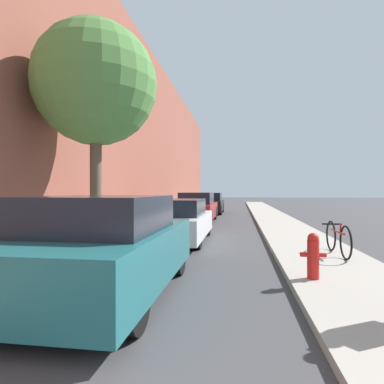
{
  "coord_description": "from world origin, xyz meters",
  "views": [
    {
      "loc": [
        1.11,
        1.02,
        1.54
      ],
      "look_at": [
        -0.47,
        11.62,
        1.49
      ],
      "focal_mm": 29.88,
      "sensor_mm": 36.0,
      "label": 1
    }
  ],
  "objects_px": {
    "parked_car_black": "(210,204)",
    "bicycle": "(338,238)",
    "parked_car_red": "(197,208)",
    "fire_hydrant": "(313,255)",
    "parked_car_teal": "(105,247)",
    "street_tree_near": "(96,85)",
    "parked_car_white": "(175,221)"
  },
  "relations": [
    {
      "from": "parked_car_black",
      "to": "bicycle",
      "type": "bearing_deg",
      "value": -73.74
    },
    {
      "from": "parked_car_red",
      "to": "bicycle",
      "type": "bearing_deg",
      "value": -62.98
    },
    {
      "from": "fire_hydrant",
      "to": "parked_car_teal",
      "type": "bearing_deg",
      "value": -164.23
    },
    {
      "from": "parked_car_teal",
      "to": "parked_car_black",
      "type": "bearing_deg",
      "value": 89.96
    },
    {
      "from": "bicycle",
      "to": "street_tree_near",
      "type": "bearing_deg",
      "value": 179.6
    },
    {
      "from": "parked_car_black",
      "to": "bicycle",
      "type": "xyz_separation_m",
      "value": [
        4.09,
        -14.04,
        -0.19
      ]
    },
    {
      "from": "parked_car_teal",
      "to": "parked_car_white",
      "type": "height_order",
      "value": "parked_car_teal"
    },
    {
      "from": "parked_car_teal",
      "to": "bicycle",
      "type": "xyz_separation_m",
      "value": [
        4.11,
        2.95,
        -0.22
      ]
    },
    {
      "from": "parked_car_white",
      "to": "parked_car_black",
      "type": "relative_size",
      "value": 0.99
    },
    {
      "from": "parked_car_black",
      "to": "street_tree_near",
      "type": "bearing_deg",
      "value": -96.26
    },
    {
      "from": "parked_car_black",
      "to": "fire_hydrant",
      "type": "relative_size",
      "value": 5.76
    },
    {
      "from": "fire_hydrant",
      "to": "bicycle",
      "type": "bearing_deg",
      "value": 64.81
    },
    {
      "from": "parked_car_red",
      "to": "street_tree_near",
      "type": "distance_m",
      "value": 9.09
    },
    {
      "from": "parked_car_teal",
      "to": "parked_car_red",
      "type": "height_order",
      "value": "parked_car_teal"
    },
    {
      "from": "parked_car_white",
      "to": "parked_car_black",
      "type": "height_order",
      "value": "parked_car_black"
    },
    {
      "from": "street_tree_near",
      "to": "parked_car_teal",
      "type": "bearing_deg",
      "value": -62.39
    },
    {
      "from": "parked_car_white",
      "to": "parked_car_teal",
      "type": "bearing_deg",
      "value": -90.17
    },
    {
      "from": "parked_car_black",
      "to": "parked_car_white",
      "type": "bearing_deg",
      "value": -89.99
    },
    {
      "from": "parked_car_red",
      "to": "street_tree_near",
      "type": "height_order",
      "value": "street_tree_near"
    },
    {
      "from": "street_tree_near",
      "to": "parked_car_white",
      "type": "bearing_deg",
      "value": 54.52
    },
    {
      "from": "parked_car_teal",
      "to": "parked_car_white",
      "type": "distance_m",
      "value": 5.09
    },
    {
      "from": "parked_car_red",
      "to": "street_tree_near",
      "type": "bearing_deg",
      "value": -99.7
    },
    {
      "from": "parked_car_white",
      "to": "fire_hydrant",
      "type": "relative_size",
      "value": 5.73
    },
    {
      "from": "parked_car_white",
      "to": "fire_hydrant",
      "type": "bearing_deg",
      "value": -53.4
    },
    {
      "from": "parked_car_teal",
      "to": "bicycle",
      "type": "height_order",
      "value": "parked_car_teal"
    },
    {
      "from": "parked_car_black",
      "to": "fire_hydrant",
      "type": "height_order",
      "value": "parked_car_black"
    },
    {
      "from": "parked_car_white",
      "to": "street_tree_near",
      "type": "distance_m",
      "value": 4.41
    },
    {
      "from": "parked_car_teal",
      "to": "parked_car_black",
      "type": "height_order",
      "value": "parked_car_teal"
    },
    {
      "from": "parked_car_white",
      "to": "parked_car_red",
      "type": "distance_m",
      "value": 6.13
    },
    {
      "from": "parked_car_white",
      "to": "bicycle",
      "type": "distance_m",
      "value": 4.62
    },
    {
      "from": "parked_car_red",
      "to": "parked_car_teal",
      "type": "bearing_deg",
      "value": -89.44
    },
    {
      "from": "street_tree_near",
      "to": "bicycle",
      "type": "distance_m",
      "value": 6.71
    }
  ]
}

